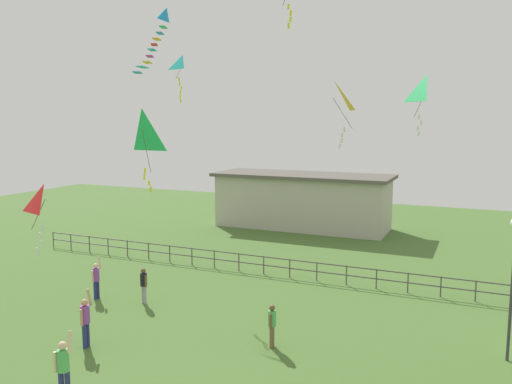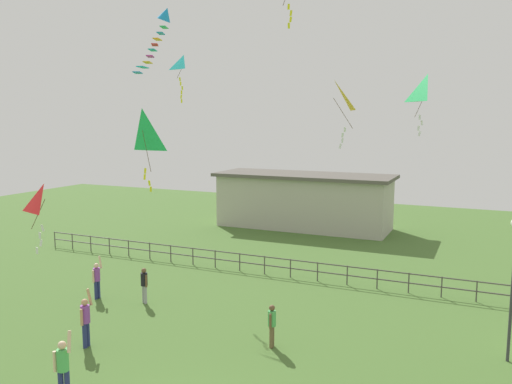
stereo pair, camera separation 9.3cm
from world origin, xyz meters
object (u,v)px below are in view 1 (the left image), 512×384
object	(u,v)px
person_3	(96,278)
person_1	(272,323)
person_4	(85,319)
kite_1	(142,132)
streamer_kite	(163,19)
person_0	(144,283)
kite_3	(45,202)
kite_0	(333,99)
kite_2	(426,91)
kite_4	(183,66)
person_5	(63,366)

from	to	relation	value
person_3	person_1	bearing A→B (deg)	-8.81
person_4	kite_1	bearing A→B (deg)	56.46
person_1	streamer_kite	world-z (taller)	streamer_kite
person_0	person_1	size ratio (longest dim) A/B	1.02
kite_1	kite_3	bearing A→B (deg)	-95.82
person_0	kite_0	distance (m)	11.08
kite_1	kite_3	distance (m)	4.59
person_1	kite_0	world-z (taller)	kite_0
kite_2	kite_4	world-z (taller)	kite_4
kite_4	kite_0	bearing A→B (deg)	-18.23
person_0	person_3	distance (m)	2.28
person_4	kite_4	bearing A→B (deg)	102.30
person_5	streamer_kite	world-z (taller)	streamer_kite
person_3	kite_2	xyz separation A→B (m)	(13.01, 4.93, 8.04)
kite_1	kite_3	world-z (taller)	kite_1
person_3	kite_4	distance (m)	11.43
person_4	person_1	bearing A→B (deg)	24.18
person_1	person_5	xyz separation A→B (m)	(-3.97, -5.60, 0.16)
kite_0	kite_2	distance (m)	3.80
kite_4	kite_2	bearing A→B (deg)	-5.38
kite_1	kite_4	xyz separation A→B (m)	(-3.44, 8.23, 3.19)
person_1	streamer_kite	bearing A→B (deg)	153.26
kite_1	kite_2	bearing A→B (deg)	39.09
person_1	kite_1	xyz separation A→B (m)	(-4.63, -0.76, 6.53)
person_1	person_4	xyz separation A→B (m)	(-5.88, -2.64, 0.15)
person_0	person_1	world-z (taller)	person_0
kite_4	person_4	bearing A→B (deg)	-77.70
person_3	kite_3	world-z (taller)	kite_3
person_4	kite_2	xyz separation A→B (m)	(9.96, 8.96, 7.98)
person_0	kite_0	xyz separation A→B (m)	(7.42, 2.79, 7.75)
person_4	kite_1	xyz separation A→B (m)	(1.24, 1.87, 6.38)
kite_0	kite_2	bearing A→B (deg)	27.73
kite_0	kite_3	world-z (taller)	kite_0
person_0	kite_1	distance (m)	7.27
person_3	person_4	bearing A→B (deg)	-52.80
person_1	kite_4	bearing A→B (deg)	137.26
person_1	person_3	world-z (taller)	person_3
person_0	person_4	world-z (taller)	person_4
streamer_kite	kite_0	bearing A→B (deg)	10.90
person_5	kite_3	xyz separation A→B (m)	(-1.09, 0.69, 4.44)
kite_2	kite_1	bearing A→B (deg)	-140.91
kite_1	person_4	bearing A→B (deg)	-123.54
person_1	kite_0	bearing A→B (deg)	80.80
kite_0	kite_1	bearing A→B (deg)	-135.26
person_5	kite_2	distance (m)	16.44
kite_3	streamer_kite	world-z (taller)	streamer_kite
person_5	kite_1	world-z (taller)	kite_1
person_3	person_5	size ratio (longest dim) A/B	0.92
person_5	kite_3	distance (m)	4.62
person_3	kite_3	size ratio (longest dim) A/B	0.95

